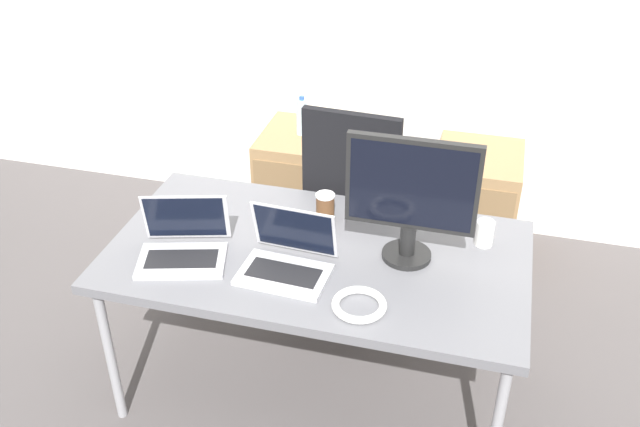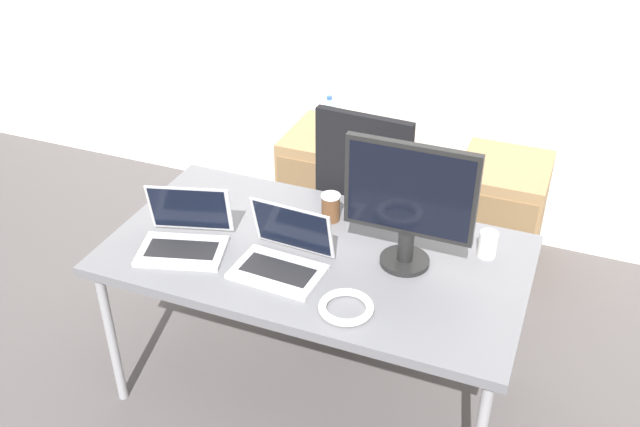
# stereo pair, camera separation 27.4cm
# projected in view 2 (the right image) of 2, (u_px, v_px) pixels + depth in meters

# --- Properties ---
(ground_plane) EXTENTS (14.00, 14.00, 0.00)m
(ground_plane) POSITION_uv_depth(u_px,v_px,m) (316.00, 384.00, 3.18)
(ground_plane) COLOR #514C4C
(wall_back) EXTENTS (10.00, 0.05, 2.60)m
(wall_back) POSITION_uv_depth(u_px,v_px,m) (425.00, 2.00, 3.66)
(wall_back) COLOR white
(wall_back) RESTS_ON ground_plane
(desk) EXTENTS (1.63, 0.88, 0.73)m
(desk) POSITION_uv_depth(u_px,v_px,m) (316.00, 261.00, 2.81)
(desk) COLOR slate
(desk) RESTS_ON ground_plane
(office_chair) EXTENTS (0.56, 0.57, 1.09)m
(office_chair) POSITION_uv_depth(u_px,v_px,m) (374.00, 226.00, 3.50)
(office_chair) COLOR #232326
(office_chair) RESTS_ON ground_plane
(cabinet_left) EXTENTS (0.45, 0.50, 0.61)m
(cabinet_left) POSITION_uv_depth(u_px,v_px,m) (329.00, 181.00, 4.11)
(cabinet_left) COLOR #99754C
(cabinet_left) RESTS_ON ground_plane
(cabinet_right) EXTENTS (0.45, 0.50, 0.61)m
(cabinet_right) POSITION_uv_depth(u_px,v_px,m) (498.00, 214.00, 3.80)
(cabinet_right) COLOR #99754C
(cabinet_right) RESTS_ON ground_plane
(water_bottle) EXTENTS (0.06, 0.06, 0.22)m
(water_bottle) POSITION_uv_depth(u_px,v_px,m) (329.00, 116.00, 3.89)
(water_bottle) COLOR silver
(water_bottle) RESTS_ON cabinet_left
(laptop_left) EXTENTS (0.34, 0.29, 0.23)m
(laptop_left) POSITION_uv_depth(u_px,v_px,m) (283.00, 257.00, 2.67)
(laptop_left) COLOR silver
(laptop_left) RESTS_ON desk
(laptop_right) EXTENTS (0.38, 0.35, 0.23)m
(laptop_right) POSITION_uv_depth(u_px,v_px,m) (185.00, 236.00, 2.79)
(laptop_right) COLOR silver
(laptop_right) RESTS_ON desk
(monitor) EXTENTS (0.49, 0.19, 0.51)m
(monitor) POSITION_uv_depth(u_px,v_px,m) (409.00, 202.00, 2.58)
(monitor) COLOR black
(monitor) RESTS_ON desk
(coffee_cup_white) EXTENTS (0.07, 0.07, 0.11)m
(coffee_cup_white) POSITION_uv_depth(u_px,v_px,m) (488.00, 244.00, 2.74)
(coffee_cup_white) COLOR white
(coffee_cup_white) RESTS_ON desk
(coffee_cup_brown) EXTENTS (0.08, 0.08, 0.12)m
(coffee_cup_brown) POSITION_uv_depth(u_px,v_px,m) (331.00, 207.00, 2.95)
(coffee_cup_brown) COLOR brown
(coffee_cup_brown) RESTS_ON desk
(cable_coil) EXTENTS (0.20, 0.20, 0.03)m
(cable_coil) POSITION_uv_depth(u_px,v_px,m) (346.00, 307.00, 2.48)
(cable_coil) COLOR white
(cable_coil) RESTS_ON desk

